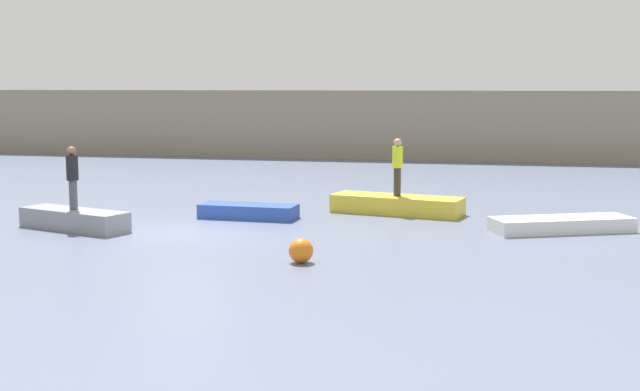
{
  "coord_description": "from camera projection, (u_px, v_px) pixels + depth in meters",
  "views": [
    {
      "loc": [
        8.22,
        -20.66,
        3.93
      ],
      "look_at": [
        3.18,
        2.58,
        0.76
      ],
      "focal_mm": 46.98,
      "sensor_mm": 36.0,
      "label": 1
    }
  ],
  "objects": [
    {
      "name": "person_hiviz_shirt",
      "position": [
        397.0,
        164.0,
        25.36
      ],
      "size": [
        0.32,
        0.32,
        1.76
      ],
      "color": "#38332D",
      "rests_on": "rowboat_yellow"
    },
    {
      "name": "ground_plane",
      "position": [
        183.0,
        233.0,
        22.26
      ],
      "size": [
        120.0,
        120.0,
        0.0
      ],
      "primitive_type": "plane",
      "color": "slate"
    },
    {
      "name": "rowboat_yellow",
      "position": [
        397.0,
        205.0,
        25.53
      ],
      "size": [
        4.15,
        2.01,
        0.54
      ],
      "primitive_type": "cube",
      "rotation": [
        0.0,
        0.0,
        -0.21
      ],
      "color": "gold",
      "rests_on": "ground_plane"
    },
    {
      "name": "rowboat_blue",
      "position": [
        248.0,
        211.0,
        24.65
      ],
      "size": [
        2.91,
        1.14,
        0.42
      ],
      "primitive_type": "cube",
      "rotation": [
        0.0,
        0.0,
        -0.05
      ],
      "color": "#2B4CAD",
      "rests_on": "ground_plane"
    },
    {
      "name": "rowboat_white",
      "position": [
        562.0,
        224.0,
        22.42
      ],
      "size": [
        3.94,
        2.58,
        0.39
      ],
      "primitive_type": "cube",
      "rotation": [
        0.0,
        0.0,
        0.41
      ],
      "color": "white",
      "rests_on": "ground_plane"
    },
    {
      "name": "rowboat_grey",
      "position": [
        74.0,
        220.0,
        22.75
      ],
      "size": [
        3.44,
        1.97,
        0.54
      ],
      "primitive_type": "cube",
      "rotation": [
        0.0,
        0.0,
        -0.33
      ],
      "color": "gray",
      "rests_on": "ground_plane"
    },
    {
      "name": "embankment_wall",
      "position": [
        343.0,
        124.0,
        44.34
      ],
      "size": [
        80.0,
        1.2,
        3.61
      ],
      "primitive_type": "cube",
      "color": "gray",
      "rests_on": "ground_plane"
    },
    {
      "name": "person_dark_shirt",
      "position": [
        72.0,
        175.0,
        22.58
      ],
      "size": [
        0.32,
        0.32,
        1.72
      ],
      "color": "#4C4C56",
      "rests_on": "rowboat_grey"
    },
    {
      "name": "mooring_buoy",
      "position": [
        301.0,
        251.0,
        18.48
      ],
      "size": [
        0.55,
        0.55,
        0.55
      ],
      "primitive_type": "sphere",
      "color": "orange",
      "rests_on": "ground_plane"
    }
  ]
}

